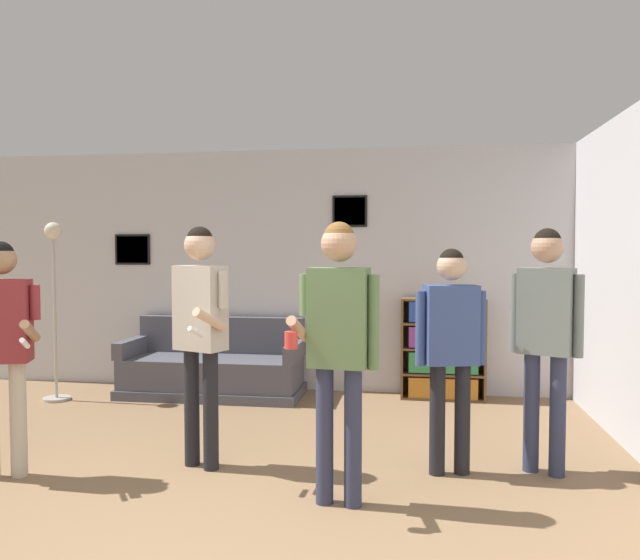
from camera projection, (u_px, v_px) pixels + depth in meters
wall_back at (304, 270)px, 7.02m from camera, size 8.17×0.08×2.70m
couch at (214, 369)px, 6.79m from camera, size 1.95×0.80×0.83m
bookshelf at (443, 349)px, 6.61m from camera, size 0.88×0.30×1.07m
floor_lamp at (54, 286)px, 6.50m from camera, size 0.28×0.28×1.87m
person_player_foreground_left at (2, 334)px, 4.29m from camera, size 0.57×0.41×1.64m
person_player_foreground_center at (200, 319)px, 4.48m from camera, size 0.47×0.58×1.75m
person_watcher_holding_cup at (339, 331)px, 3.81m from camera, size 0.53×0.42×1.75m
person_spectator_near_bookshelf at (451, 338)px, 4.35m from camera, size 0.49×0.28×1.59m
person_spectator_far_right at (546, 323)px, 4.35m from camera, size 0.46×0.34×1.73m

